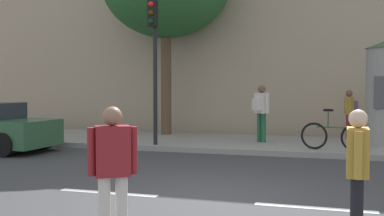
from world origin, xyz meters
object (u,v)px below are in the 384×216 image
Objects in this scene: pedestrian_tallest at (357,166)px; traffic_light at (154,48)px; pedestrian_near_pole at (350,110)px; poster_column at (383,93)px; pedestrian_in_dark_shirt at (113,166)px; bicycle_leaning at (334,136)px; pedestrian_in_red_top at (261,108)px.

traffic_light is at bearing 127.51° from pedestrian_tallest.
traffic_light is at bearing -149.41° from pedestrian_near_pole.
pedestrian_in_dark_shirt is at bearing -111.99° from poster_column.
poster_column reaches higher than bicycle_leaning.
traffic_light is 6.59m from pedestrian_near_pole.
pedestrian_tallest reaches higher than bicycle_leaning.
pedestrian_in_red_top is (-2.60, -1.61, 0.10)m from pedestrian_near_pole.
traffic_light reaches higher than poster_column.
poster_column is at bearing 15.18° from traffic_light.
pedestrian_near_pole is at bearing 74.80° from pedestrian_in_dark_shirt.
pedestrian_in_dark_shirt is at bearing -105.20° from pedestrian_near_pole.
poster_column is 1.85× the size of pedestrian_in_dark_shirt.
pedestrian_tallest is at bearing -88.34° from bicycle_leaning.
pedestrian_tallest is at bearing -91.66° from pedestrian_near_pole.
poster_column is 1.82m from pedestrian_near_pole.
pedestrian_in_red_top is at bearing 87.89° from pedestrian_in_dark_shirt.
poster_column reaches higher than pedestrian_tallest.
pedestrian_in_red_top is (-3.42, -0.09, -0.46)m from poster_column.
poster_column is 1.70× the size of bicycle_leaning.
pedestrian_in_dark_shirt is at bearing -107.27° from bicycle_leaning.
pedestrian_tallest is 8.65m from pedestrian_in_red_top.
poster_column is 1.88× the size of pedestrian_near_pole.
traffic_light reaches higher than pedestrian_near_pole.
pedestrian_in_red_top is at bearing 147.72° from bicycle_leaning.
traffic_light is at bearing -176.81° from bicycle_leaning.
bicycle_leaning is (2.45, 7.89, -0.38)m from pedestrian_in_dark_shirt.
pedestrian_in_dark_shirt is 9.23m from pedestrian_in_red_top.
traffic_light reaches higher than bicycle_leaning.
traffic_light is 2.62× the size of pedestrian_near_pole.
pedestrian_in_dark_shirt is 1.01× the size of pedestrian_near_pole.
pedestrian_tallest is (-1.11, -8.42, -0.74)m from poster_column.
pedestrian_tallest is 0.90× the size of pedestrian_in_red_top.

